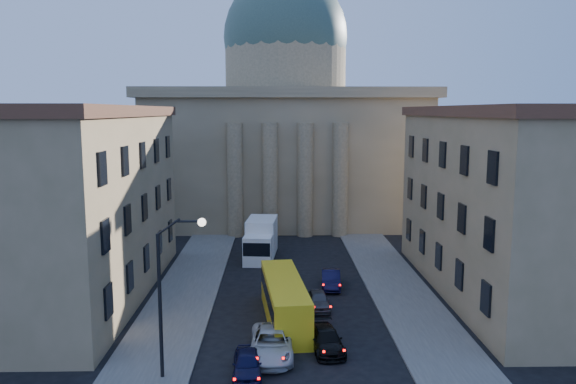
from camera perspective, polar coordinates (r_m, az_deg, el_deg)
name	(u,v)px	position (r m, az deg, el deg)	size (l,w,h in m)	color
sidewalk_left	(176,312)	(41.75, -11.27, -11.86)	(5.00, 60.00, 0.15)	#5A5752
sidewalk_right	(413,310)	(42.31, 12.55, -11.63)	(5.00, 60.00, 0.15)	#5A5752
church	(286,129)	(76.12, -0.24, 6.41)	(68.02, 28.76, 36.60)	#7B6A4C
building_left	(71,202)	(45.90, -21.17, -0.95)	(11.60, 26.60, 14.70)	tan
building_right	(512,200)	(46.90, 21.80, -0.80)	(11.60, 26.60, 14.70)	tan
street_lamp	(169,284)	(30.51, -11.95, -9.15)	(2.62, 0.44, 8.83)	black
car_left_near	(247,364)	(32.05, -4.18, -16.99)	(1.57, 3.91, 1.33)	black
car_left_mid	(272,343)	(34.16, -1.68, -15.12)	(2.55, 5.53, 1.54)	silver
car_right_mid	(326,340)	(35.06, 3.90, -14.74)	(1.79, 4.40, 1.28)	black
car_right_far	(318,300)	(41.77, 3.10, -10.89)	(1.49, 3.71, 1.26)	#4C4B50
car_right_distant	(331,279)	(46.45, 4.38, -8.82)	(1.49, 4.27, 1.41)	black
city_bus	(284,299)	(38.98, -0.38, -10.83)	(3.40, 10.61, 2.94)	yellow
box_truck	(261,240)	(55.04, -2.78, -4.93)	(3.27, 7.07, 3.77)	white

